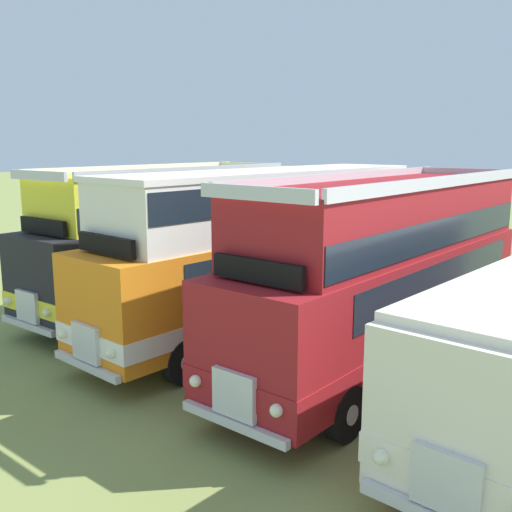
# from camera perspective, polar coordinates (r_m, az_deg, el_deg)

# --- Properties ---
(ground_plane) EXTENTS (200.00, 200.00, 0.00)m
(ground_plane) POSITION_cam_1_polar(r_m,az_deg,el_deg) (14.61, 12.70, -10.18)
(ground_plane) COLOR olive
(bus_first_in_row) EXTENTS (2.87, 9.77, 4.52)m
(bus_first_in_row) POSITION_cam_1_polar(r_m,az_deg,el_deg) (18.72, -8.68, 2.06)
(bus_first_in_row) COLOR black
(bus_first_in_row) RESTS_ON ground
(bus_second_in_row) EXTENTS (2.92, 11.69, 4.49)m
(bus_second_in_row) POSITION_cam_1_polar(r_m,az_deg,el_deg) (16.26, 1.32, 1.29)
(bus_second_in_row) COLOR orange
(bus_second_in_row) RESTS_ON ground
(bus_third_in_row) EXTENTS (2.62, 10.38, 4.52)m
(bus_third_in_row) POSITION_cam_1_polar(r_m,az_deg,el_deg) (13.74, 12.65, -1.26)
(bus_third_in_row) COLOR maroon
(bus_third_in_row) RESTS_ON ground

